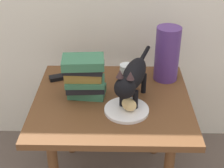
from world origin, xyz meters
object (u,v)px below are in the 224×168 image
object	(u,v)px
cat	(132,77)
candle_jar	(126,73)
bread_roll	(129,104)
green_vase	(167,54)
plate	(127,110)
tv_remote	(64,76)
side_table	(112,112)
book_stack	(85,76)

from	to	relation	value
cat	candle_jar	size ratio (longest dim) A/B	5.46
bread_roll	green_vase	bearing A→B (deg)	57.59
cat	green_vase	distance (m)	0.29
plate	tv_remote	distance (m)	0.43
bread_roll	candle_jar	world-z (taller)	candle_jar
bread_roll	green_vase	distance (m)	0.38
cat	green_vase	world-z (taller)	green_vase
side_table	cat	world-z (taller)	cat
book_stack	green_vase	size ratio (longest dim) A/B	0.73
bread_roll	green_vase	size ratio (longest dim) A/B	0.29
green_vase	cat	bearing A→B (deg)	-127.76
plate	side_table	bearing A→B (deg)	123.41
book_stack	tv_remote	world-z (taller)	book_stack
green_vase	candle_jar	xyz separation A→B (m)	(-0.20, -0.02, -0.10)
candle_jar	tv_remote	distance (m)	0.32
plate	green_vase	world-z (taller)	green_vase
side_table	candle_jar	distance (m)	0.22
cat	tv_remote	world-z (taller)	cat
side_table	book_stack	distance (m)	0.22
bread_roll	cat	xyz separation A→B (m)	(0.01, 0.07, 0.09)
candle_jar	plate	bearing A→B (deg)	-90.72
cat	candle_jar	world-z (taller)	cat
bread_roll	tv_remote	distance (m)	0.44
side_table	candle_jar	size ratio (longest dim) A/B	8.59
book_stack	tv_remote	distance (m)	0.23
green_vase	tv_remote	world-z (taller)	green_vase
side_table	green_vase	xyz separation A→B (m)	(0.27, 0.20, 0.21)
cat	candle_jar	xyz separation A→B (m)	(-0.02, 0.21, -0.09)
side_table	bread_roll	bearing A→B (deg)	-53.62
book_stack	candle_jar	distance (m)	0.26
green_vase	tv_remote	distance (m)	0.54
side_table	tv_remote	xyz separation A→B (m)	(-0.25, 0.19, 0.08)
bread_roll	candle_jar	distance (m)	0.29
plate	candle_jar	bearing A→B (deg)	89.28
candle_jar	cat	bearing A→B (deg)	-84.37
green_vase	candle_jar	bearing A→B (deg)	-174.57
cat	plate	bearing A→B (deg)	-109.30
side_table	candle_jar	bearing A→B (deg)	69.10
bread_roll	book_stack	xyz separation A→B (m)	(-0.20, 0.13, 0.07)
green_vase	candle_jar	distance (m)	0.23
book_stack	tv_remote	xyz separation A→B (m)	(-0.13, 0.17, -0.09)
plate	cat	bearing A→B (deg)	70.70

